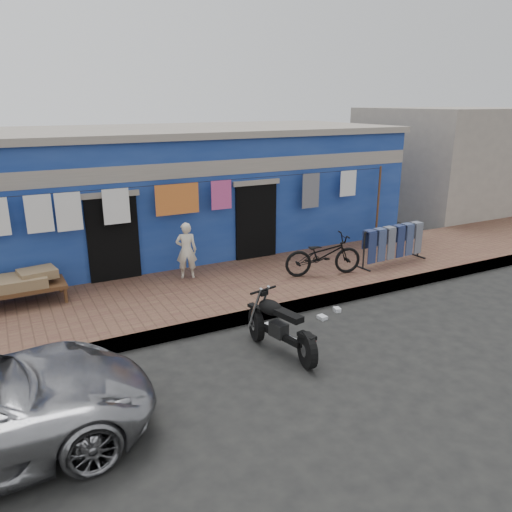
{
  "coord_description": "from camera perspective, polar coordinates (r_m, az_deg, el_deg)",
  "views": [
    {
      "loc": [
        -4.31,
        -6.2,
        4.03
      ],
      "look_at": [
        0.0,
        2.0,
        1.15
      ],
      "focal_mm": 35.0,
      "sensor_mm": 36.0,
      "label": 1
    }
  ],
  "objects": [
    {
      "name": "ground",
      "position": [
        8.56,
        6.36,
        -10.94
      ],
      "size": [
        80.0,
        80.0,
        0.0
      ],
      "primitive_type": "plane",
      "color": "black",
      "rests_on": "ground"
    },
    {
      "name": "sidewalk",
      "position": [
        10.88,
        -2.46,
        -3.77
      ],
      "size": [
        28.0,
        3.0,
        0.25
      ],
      "primitive_type": "cube",
      "color": "brown",
      "rests_on": "ground"
    },
    {
      "name": "curb",
      "position": [
        9.69,
        1.25,
        -6.5
      ],
      "size": [
        28.0,
        0.1,
        0.25
      ],
      "primitive_type": "cube",
      "color": "gray",
      "rests_on": "ground"
    },
    {
      "name": "building",
      "position": [
        14.07,
        -9.59,
        7.45
      ],
      "size": [
        12.2,
        5.2,
        3.36
      ],
      "color": "navy",
      "rests_on": "ground"
    },
    {
      "name": "neighbor_right",
      "position": [
        20.33,
        21.72,
        10.07
      ],
      "size": [
        6.0,
        5.0,
        3.8
      ],
      "primitive_type": "cube",
      "color": "#9E9384",
      "rests_on": "ground"
    },
    {
      "name": "clothesline",
      "position": [
        11.25,
        -8.95,
        5.75
      ],
      "size": [
        10.06,
        0.06,
        2.1
      ],
      "color": "brown",
      "rests_on": "sidewalk"
    },
    {
      "name": "seated_person",
      "position": [
        11.1,
        -7.97,
        0.63
      ],
      "size": [
        0.53,
        0.43,
        1.27
      ],
      "primitive_type": "imported",
      "rotation": [
        0.0,
        0.0,
        2.82
      ],
      "color": "beige",
      "rests_on": "sidewalk"
    },
    {
      "name": "bicycle",
      "position": [
        11.31,
        7.7,
        0.63
      ],
      "size": [
        1.86,
        1.04,
        1.14
      ],
      "primitive_type": "imported",
      "rotation": [
        0.0,
        0.0,
        1.32
      ],
      "color": "black",
      "rests_on": "sidewalk"
    },
    {
      "name": "motorcycle",
      "position": [
        8.3,
        2.83,
        -7.88
      ],
      "size": [
        1.21,
        1.79,
        1.01
      ],
      "primitive_type": null,
      "rotation": [
        0.0,
        0.0,
        0.22
      ],
      "color": "black",
      "rests_on": "ground"
    },
    {
      "name": "charpoy",
      "position": [
        10.66,
        -25.57,
        -3.5
      ],
      "size": [
        1.88,
        0.96,
        0.62
      ],
      "primitive_type": null,
      "rotation": [
        0.0,
        0.0,
        0.03
      ],
      "color": "brown",
      "rests_on": "sidewalk"
    },
    {
      "name": "jeans_rack",
      "position": [
        12.53,
        15.35,
        1.34
      ],
      "size": [
        2.03,
        0.66,
        0.95
      ],
      "primitive_type": null,
      "rotation": [
        0.0,
        0.0,
        0.07
      ],
      "color": "black",
      "rests_on": "sidewalk"
    },
    {
      "name": "litter_a",
      "position": [
        9.37,
        1.29,
        -7.97
      ],
      "size": [
        0.19,
        0.17,
        0.08
      ],
      "primitive_type": "cube",
      "rotation": [
        0.0,
        0.0,
        0.22
      ],
      "color": "silver",
      "rests_on": "ground"
    },
    {
      "name": "litter_b",
      "position": [
        10.17,
        9.24,
        -6.07
      ],
      "size": [
        0.15,
        0.18,
        0.08
      ],
      "primitive_type": "cube",
      "rotation": [
        0.0,
        0.0,
        1.38
      ],
      "color": "silver",
      "rests_on": "ground"
    },
    {
      "name": "litter_c",
      "position": [
        9.79,
        7.58,
        -6.97
      ],
      "size": [
        0.16,
        0.19,
        0.07
      ],
      "primitive_type": "cube",
      "rotation": [
        0.0,
        0.0,
        1.69
      ],
      "color": "silver",
      "rests_on": "ground"
    }
  ]
}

